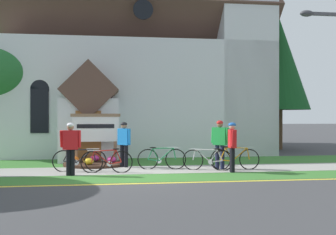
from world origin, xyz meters
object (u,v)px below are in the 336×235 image
(church_sign, at_px, (96,130))
(bicycle_yellow, at_px, (107,161))
(roadside_conifer, at_px, (279,64))
(cyclist_in_red_jersey, at_px, (124,141))
(cyclist_in_orange_jersey, at_px, (232,143))
(bicycle_orange, at_px, (208,160))
(cyclist_in_blue_jersey, at_px, (220,140))
(bicycle_black, at_px, (235,159))
(cyclist_in_yellow_jersey, at_px, (70,145))
(bicycle_red, at_px, (79,160))
(bicycle_blue, at_px, (162,159))

(church_sign, bearing_deg, bicycle_yellow, -78.51)
(roadside_conifer, bearing_deg, cyclist_in_red_jersey, -143.51)
(church_sign, bearing_deg, roadside_conifer, 29.15)
(roadside_conifer, bearing_deg, cyclist_in_orange_jersey, -122.40)
(bicycle_orange, bearing_deg, cyclist_in_blue_jersey, 26.35)
(bicycle_yellow, xyz_separation_m, cyclist_in_orange_jersey, (4.17, -0.42, 0.59))
(roadside_conifer, bearing_deg, bicycle_black, -122.95)
(bicycle_yellow, bearing_deg, cyclist_in_orange_jersey, -5.78)
(cyclist_in_orange_jersey, bearing_deg, cyclist_in_yellow_jersey, -179.68)
(cyclist_in_blue_jersey, bearing_deg, bicycle_orange, -153.65)
(bicycle_yellow, distance_m, cyclist_in_yellow_jersey, 1.35)
(bicycle_orange, relative_size, cyclist_in_yellow_jersey, 1.00)
(bicycle_yellow, xyz_separation_m, cyclist_in_blue_jersey, (3.96, 0.39, 0.64))
(church_sign, relative_size, bicycle_red, 1.09)
(church_sign, relative_size, cyclist_in_red_jersey, 1.19)
(cyclist_in_orange_jersey, distance_m, cyclist_in_yellow_jersey, 5.30)
(bicycle_blue, height_order, bicycle_black, bicycle_black)
(bicycle_black, height_order, bicycle_red, bicycle_black)
(cyclist_in_yellow_jersey, bearing_deg, cyclist_in_orange_jersey, 0.32)
(cyclist_in_blue_jersey, height_order, roadside_conifer, roadside_conifer)
(bicycle_blue, relative_size, bicycle_red, 0.95)
(bicycle_yellow, bearing_deg, cyclist_in_yellow_jersey, -158.14)
(bicycle_black, distance_m, roadside_conifer, 10.20)
(cyclist_in_orange_jersey, distance_m, cyclist_in_blue_jersey, 0.84)
(bicycle_blue, distance_m, cyclist_in_yellow_jersey, 3.27)
(cyclist_in_yellow_jersey, xyz_separation_m, roadside_conifer, (10.57, 8.33, 3.85))
(cyclist_in_orange_jersey, xyz_separation_m, cyclist_in_blue_jersey, (-0.21, 0.81, 0.04))
(cyclist_in_red_jersey, relative_size, roadside_conifer, 0.22)
(church_sign, xyz_separation_m, cyclist_in_red_jersey, (1.08, -1.01, -0.36))
(bicycle_red, xyz_separation_m, cyclist_in_yellow_jersey, (-0.19, -0.92, 0.60))
(roadside_conifer, bearing_deg, bicycle_blue, -136.05)
(bicycle_red, distance_m, cyclist_in_red_jersey, 1.86)
(cyclist_in_blue_jersey, bearing_deg, cyclist_in_red_jersey, 164.20)
(bicycle_yellow, height_order, bicycle_blue, bicycle_yellow)
(bicycle_black, relative_size, cyclist_in_yellow_jersey, 1.07)
(bicycle_orange, height_order, roadside_conifer, roadside_conifer)
(cyclist_in_blue_jersey, bearing_deg, church_sign, 156.17)
(bicycle_orange, bearing_deg, bicycle_blue, 163.10)
(church_sign, height_order, bicycle_orange, church_sign)
(cyclist_in_orange_jersey, relative_size, cyclist_in_blue_jersey, 0.97)
(bicycle_orange, height_order, cyclist_in_orange_jersey, cyclist_in_orange_jersey)
(cyclist_in_orange_jersey, bearing_deg, church_sign, 149.18)
(bicycle_orange, bearing_deg, cyclist_in_orange_jersey, -39.01)
(cyclist_in_orange_jersey, bearing_deg, bicycle_blue, 155.28)
(bicycle_red, distance_m, roadside_conifer, 13.50)
(bicycle_orange, height_order, cyclist_in_red_jersey, cyclist_in_red_jersey)
(cyclist_in_blue_jersey, height_order, cyclist_in_yellow_jersey, cyclist_in_blue_jersey)
(church_sign, bearing_deg, cyclist_in_red_jersey, -43.20)
(bicycle_red, bearing_deg, cyclist_in_blue_jersey, -0.92)
(bicycle_orange, bearing_deg, bicycle_black, 2.12)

